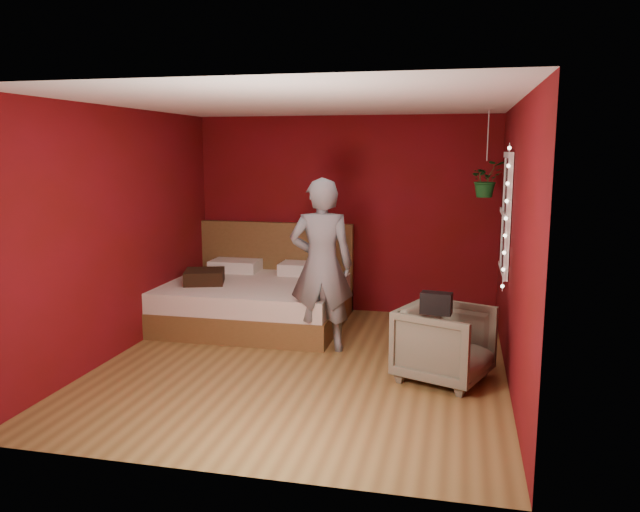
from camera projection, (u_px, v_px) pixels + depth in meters
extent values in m
plane|color=olive|center=(304.00, 364.00, 6.37)|extent=(4.50, 4.50, 0.00)
cube|color=#600A12|center=(345.00, 215.00, 8.32)|extent=(4.00, 0.02, 2.60)
cube|color=#600A12|center=(215.00, 286.00, 3.98)|extent=(4.00, 0.02, 2.60)
cube|color=#600A12|center=(119.00, 232.00, 6.59)|extent=(0.02, 4.50, 2.60)
cube|color=#600A12|center=(515.00, 245.00, 5.71)|extent=(0.02, 4.50, 2.60)
cube|color=white|center=(302.00, 102.00, 5.93)|extent=(4.00, 4.50, 0.02)
cube|color=white|center=(506.00, 213.00, 6.55)|extent=(0.04, 0.97, 1.27)
cube|color=black|center=(504.00, 213.00, 6.55)|extent=(0.02, 0.85, 1.15)
cube|color=white|center=(504.00, 213.00, 6.55)|extent=(0.03, 0.05, 1.15)
cube|color=white|center=(504.00, 213.00, 6.55)|extent=(0.03, 0.85, 0.05)
cylinder|color=silver|center=(506.00, 218.00, 6.05)|extent=(0.01, 0.01, 1.45)
sphere|color=#FFF2CC|center=(502.00, 286.00, 6.16)|extent=(0.04, 0.04, 0.04)
sphere|color=#FFF2CC|center=(503.00, 270.00, 6.14)|extent=(0.04, 0.04, 0.04)
sphere|color=#FFF2CC|center=(504.00, 253.00, 6.11)|extent=(0.04, 0.04, 0.04)
sphere|color=#FFF2CC|center=(505.00, 236.00, 6.08)|extent=(0.04, 0.04, 0.04)
sphere|color=#FFF2CC|center=(506.00, 218.00, 6.05)|extent=(0.04, 0.04, 0.04)
sphere|color=#FFF2CC|center=(507.00, 201.00, 6.02)|extent=(0.04, 0.04, 0.04)
sphere|color=#FFF2CC|center=(508.00, 184.00, 5.99)|extent=(0.04, 0.04, 0.04)
sphere|color=#FFF2CC|center=(509.00, 166.00, 5.97)|extent=(0.04, 0.04, 0.04)
sphere|color=#FFF2CC|center=(509.00, 148.00, 5.94)|extent=(0.04, 0.04, 0.04)
cube|color=brown|center=(256.00, 312.00, 7.78)|extent=(2.15, 1.83, 0.30)
cube|color=beige|center=(255.00, 291.00, 7.74)|extent=(2.11, 1.79, 0.24)
cube|color=brown|center=(275.00, 265.00, 8.55)|extent=(2.15, 0.09, 1.18)
cube|color=silver|center=(235.00, 266.00, 8.40)|extent=(0.65, 0.41, 0.15)
cube|color=silver|center=(305.00, 269.00, 8.19)|extent=(0.65, 0.41, 0.15)
imported|color=slate|center=(321.00, 265.00, 6.67)|extent=(0.75, 0.56, 1.87)
imported|color=#696953|center=(445.00, 344.00, 5.86)|extent=(1.01, 1.00, 0.72)
cube|color=black|center=(436.00, 303.00, 5.53)|extent=(0.29, 0.17, 0.19)
cube|color=black|center=(204.00, 277.00, 7.64)|extent=(0.59, 0.59, 0.17)
cylinder|color=silver|center=(488.00, 136.00, 7.07)|extent=(0.01, 0.01, 0.57)
imported|color=#1B5A19|center=(486.00, 179.00, 7.15)|extent=(0.47, 0.45, 0.42)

